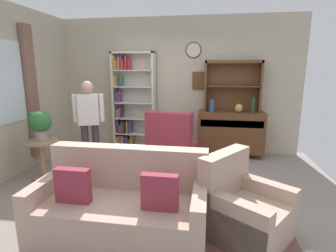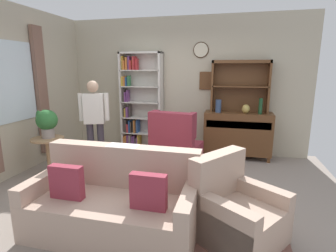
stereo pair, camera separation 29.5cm
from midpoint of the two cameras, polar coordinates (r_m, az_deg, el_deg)
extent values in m
cube|color=gray|center=(3.94, 0.04, -14.32)|extent=(5.40, 4.60, 0.02)
cube|color=#BCB299|center=(5.62, 5.27, 8.66)|extent=(5.00, 0.06, 2.80)
cylinder|color=beige|center=(5.54, 8.75, 16.04)|extent=(0.28, 0.03, 0.28)
torus|color=#382314|center=(5.54, 8.75, 16.04)|extent=(0.31, 0.02, 0.31)
cube|color=brown|center=(5.52, 9.89, 9.68)|extent=(0.28, 0.03, 0.36)
cube|color=#BCB299|center=(4.81, -30.87, 6.34)|extent=(0.06, 4.20, 2.80)
cube|color=silver|center=(4.91, -29.22, 8.37)|extent=(0.02, 0.90, 1.30)
cube|color=#7F5B4C|center=(5.33, -24.38, 6.87)|extent=(0.08, 0.24, 2.30)
cube|color=brown|center=(3.64, 2.05, -16.52)|extent=(2.87, 1.81, 0.01)
cube|color=silver|center=(5.82, -8.32, 5.24)|extent=(0.04, 0.30, 2.10)
cube|color=silver|center=(5.56, -0.03, 5.03)|extent=(0.04, 0.30, 2.10)
cube|color=silver|center=(5.64, -4.44, 15.60)|extent=(0.90, 0.30, 0.04)
cube|color=silver|center=(5.89, -4.11, -4.83)|extent=(0.90, 0.30, 0.04)
cube|color=silver|center=(5.81, -3.83, 5.33)|extent=(0.90, 0.01, 2.10)
cube|color=silver|center=(5.80, -4.16, -1.46)|extent=(0.86, 0.30, 0.02)
cube|color=#CC7233|center=(5.96, -7.79, -3.23)|extent=(0.03, 0.22, 0.24)
cube|color=#CC7233|center=(5.94, -7.45, -3.13)|extent=(0.03, 0.23, 0.26)
cube|color=#723F7F|center=(5.93, -7.08, -3.11)|extent=(0.03, 0.23, 0.27)
cube|color=gray|center=(5.91, -6.72, -3.15)|extent=(0.04, 0.17, 0.27)
cube|color=#723F7F|center=(5.90, -6.25, -3.31)|extent=(0.03, 0.13, 0.24)
cube|color=#723F7F|center=(5.88, -5.83, -3.27)|extent=(0.04, 0.15, 0.26)
cube|color=#3F3833|center=(5.88, -5.42, -3.56)|extent=(0.03, 0.16, 0.20)
cube|color=#723F7F|center=(5.86, -5.09, -3.53)|extent=(0.03, 0.19, 0.22)
cube|color=gold|center=(5.84, -4.79, -3.25)|extent=(0.03, 0.22, 0.28)
cube|color=silver|center=(5.73, -4.22, 1.81)|extent=(0.86, 0.30, 0.02)
cube|color=#3F3833|center=(5.87, -7.85, 0.12)|extent=(0.04, 0.16, 0.28)
cube|color=#3F3833|center=(5.86, -7.46, 0.13)|extent=(0.03, 0.21, 0.28)
cube|color=#B22D33|center=(5.85, -7.05, -0.35)|extent=(0.04, 0.23, 0.19)
cube|color=#284C8C|center=(5.83, -6.69, 0.00)|extent=(0.03, 0.23, 0.26)
cube|color=#3F3833|center=(5.82, -6.35, -0.14)|extent=(0.02, 0.22, 0.24)
cube|color=#3F3833|center=(5.80, -5.99, 0.01)|extent=(0.03, 0.13, 0.27)
cube|color=#CC7233|center=(5.79, -5.63, -0.01)|extent=(0.02, 0.22, 0.27)
cube|color=#3F3833|center=(5.78, -5.32, -0.14)|extent=(0.03, 0.17, 0.25)
cube|color=#284C8C|center=(5.77, -5.05, 0.02)|extent=(0.02, 0.20, 0.29)
cube|color=silver|center=(5.67, -4.27, 5.15)|extent=(0.86, 0.30, 0.02)
cube|color=#3F3833|center=(5.82, -8.02, 2.98)|extent=(0.02, 0.16, 0.20)
cube|color=gold|center=(5.81, -7.63, 2.93)|extent=(0.04, 0.18, 0.19)
cube|color=#723F7F|center=(5.79, -7.17, 3.08)|extent=(0.04, 0.22, 0.22)
cube|color=#3F3833|center=(5.77, -6.78, 3.39)|extent=(0.02, 0.13, 0.29)
cube|color=silver|center=(5.64, -4.32, 8.55)|extent=(0.86, 0.30, 0.02)
cube|color=#3F3833|center=(5.78, -8.14, 6.36)|extent=(0.02, 0.17, 0.21)
cube|color=#3F3833|center=(5.76, -7.89, 6.66)|extent=(0.03, 0.20, 0.28)
cube|color=#723F7F|center=(5.75, -7.57, 6.31)|extent=(0.03, 0.23, 0.21)
cube|color=#723F7F|center=(5.74, -7.25, 6.51)|extent=(0.03, 0.15, 0.25)
cube|color=silver|center=(5.63, -4.38, 11.97)|extent=(0.86, 0.30, 0.02)
cube|color=gold|center=(5.75, -8.14, 9.60)|extent=(0.04, 0.21, 0.19)
cube|color=#CC7233|center=(5.73, -7.72, 9.67)|extent=(0.03, 0.23, 0.21)
cube|color=#284C8C|center=(5.72, -7.43, 9.56)|extent=(0.03, 0.17, 0.19)
cube|color=#337247|center=(5.70, -6.99, 9.73)|extent=(0.04, 0.13, 0.22)
cube|color=gold|center=(5.74, -8.29, 13.41)|extent=(0.04, 0.10, 0.29)
cube|color=#CC7233|center=(5.73, -7.86, 12.96)|extent=(0.03, 0.20, 0.19)
cube|color=#CC7233|center=(5.71, -7.40, 13.29)|extent=(0.04, 0.14, 0.25)
cube|color=#723F7F|center=(5.69, -6.87, 13.42)|extent=(0.04, 0.13, 0.28)
cube|color=#B22D33|center=(5.67, -6.39, 13.02)|extent=(0.04, 0.23, 0.20)
cube|color=#CC7233|center=(5.66, -6.02, 13.33)|extent=(0.03, 0.12, 0.25)
cube|color=#B22D33|center=(5.65, -5.71, 13.44)|extent=(0.03, 0.24, 0.27)
cube|color=#B22D33|center=(5.63, -5.26, 13.22)|extent=(0.04, 0.11, 0.23)
cube|color=brown|center=(5.43, 16.36, -1.44)|extent=(1.30, 0.45, 0.82)
cube|color=brown|center=(5.39, 9.72, -6.29)|extent=(0.06, 0.06, 0.10)
cube|color=brown|center=(5.46, 22.48, -6.87)|extent=(0.06, 0.06, 0.10)
cube|color=brown|center=(5.73, 9.98, -5.19)|extent=(0.06, 0.06, 0.10)
cube|color=brown|center=(5.78, 21.98, -5.75)|extent=(0.06, 0.06, 0.10)
cube|color=#492C18|center=(5.17, 16.59, 0.20)|extent=(1.20, 0.01, 0.14)
cube|color=brown|center=(5.38, 11.22, 8.52)|extent=(0.04, 0.26, 1.00)
cube|color=brown|center=(5.43, 22.55, 7.85)|extent=(0.04, 0.26, 1.00)
cube|color=brown|center=(5.37, 17.24, 13.22)|extent=(1.10, 0.26, 0.06)
cube|color=brown|center=(5.38, 16.92, 8.22)|extent=(1.06, 0.26, 0.02)
cube|color=brown|center=(5.50, 16.86, 8.31)|extent=(1.10, 0.01, 1.00)
cylinder|color=#33476B|center=(5.25, 12.49, 4.25)|extent=(0.11, 0.11, 0.25)
ellipsoid|color=tan|center=(5.28, 18.12, 3.54)|extent=(0.15, 0.15, 0.17)
cylinder|color=#194223|center=(5.28, 21.00, 4.04)|extent=(0.07, 0.07, 0.30)
cube|color=tan|center=(3.02, -9.02, -18.68)|extent=(1.80, 0.86, 0.42)
cube|color=tan|center=(3.10, -6.95, -8.56)|extent=(1.80, 0.21, 0.48)
cube|color=tan|center=(3.36, -22.66, -14.42)|extent=(0.14, 0.85, 0.60)
cube|color=tan|center=(2.79, 7.76, -19.30)|extent=(0.14, 0.85, 0.60)
cube|color=maroon|center=(2.95, -18.48, -11.54)|extent=(0.36, 0.10, 0.36)
cube|color=maroon|center=(2.60, -0.94, -14.14)|extent=(0.36, 0.10, 0.36)
cube|color=white|center=(3.02, -7.07, -4.27)|extent=(0.36, 0.18, 0.00)
cube|color=tan|center=(3.02, 18.06, -19.41)|extent=(1.07, 1.06, 0.40)
cube|color=tan|center=(2.97, 13.63, -10.21)|extent=(0.58, 0.72, 0.48)
cube|color=tan|center=(2.76, 14.63, -20.66)|extent=(0.72, 0.57, 0.55)
cube|color=tan|center=(3.22, 21.11, -16.02)|extent=(0.72, 0.57, 0.55)
cube|color=maroon|center=(4.83, 3.77, -6.38)|extent=(0.88, 0.90, 0.42)
cube|color=maroon|center=(4.41, 2.65, -1.09)|extent=(0.80, 0.31, 0.63)
cube|color=maroon|center=(4.33, 7.08, -0.14)|extent=(0.14, 0.29, 0.44)
cube|color=maroon|center=(4.55, -1.22, 0.55)|extent=(0.14, 0.29, 0.44)
cylinder|color=#A87F56|center=(4.72, -23.15, -2.63)|extent=(0.52, 0.52, 0.03)
cylinder|color=#A87F56|center=(4.80, -22.82, -6.30)|extent=(0.08, 0.08, 0.61)
cylinder|color=#A87F56|center=(4.90, -22.54, -9.50)|extent=(0.36, 0.36, 0.03)
cylinder|color=gray|center=(4.71, -23.01, -1.43)|extent=(0.20, 0.20, 0.16)
sphere|color=#2D6B33|center=(4.67, -23.23, 1.19)|extent=(0.34, 0.34, 0.34)
ellipsoid|color=#2D6B33|center=(4.69, -24.70, 1.62)|extent=(0.10, 0.06, 0.24)
ellipsoid|color=#2D6B33|center=(4.77, -23.83, 1.86)|extent=(0.10, 0.06, 0.24)
cylinder|color=#AD6B4C|center=(4.98, -17.83, -8.28)|extent=(0.14, 0.14, 0.11)
sphere|color=#235B2D|center=(4.93, -17.94, -6.65)|extent=(0.23, 0.23, 0.23)
ellipsoid|color=#235B2D|center=(4.90, -17.07, -6.40)|extent=(0.07, 0.04, 0.16)
ellipsoid|color=#235B2D|center=(4.85, -17.87, -6.64)|extent=(0.07, 0.04, 0.16)
ellipsoid|color=#235B2D|center=(5.00, -18.16, -6.08)|extent=(0.07, 0.04, 0.16)
ellipsoid|color=#235B2D|center=(5.00, -18.17, -6.08)|extent=(0.07, 0.04, 0.16)
cylinder|color=#38333D|center=(4.87, -14.74, -4.14)|extent=(0.15, 0.15, 0.82)
cylinder|color=#38333D|center=(4.85, -12.63, -4.12)|extent=(0.15, 0.15, 0.82)
cube|color=silver|center=(4.72, -14.11, 3.70)|extent=(0.39, 0.30, 0.52)
sphere|color=tan|center=(4.68, -14.35, 8.31)|extent=(0.26, 0.26, 0.20)
cylinder|color=silver|center=(4.75, -16.76, 3.92)|extent=(0.10, 0.10, 0.48)
cylinder|color=silver|center=(4.69, -11.45, 4.10)|extent=(0.10, 0.10, 0.48)
camera|label=1|loc=(0.15, -87.77, 0.49)|focal=28.03mm
camera|label=2|loc=(0.15, 92.23, -0.49)|focal=28.03mm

